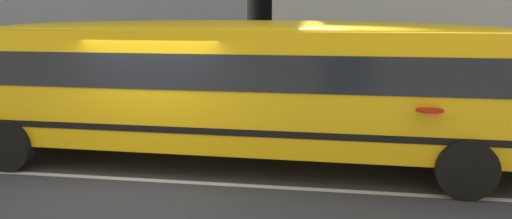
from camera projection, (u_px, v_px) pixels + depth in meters
name	position (u px, v px, depth m)	size (l,w,h in m)	color
ground_plane	(152.00, 180.00, 9.19)	(400.00, 400.00, 0.00)	#38383D
sidewalk_far	(236.00, 108.00, 16.33)	(120.00, 3.00, 0.01)	gray
lane_centreline	(152.00, 180.00, 9.19)	(110.00, 0.16, 0.01)	silver
school_bus	(246.00, 81.00, 9.86)	(12.70, 3.13, 2.83)	yellow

